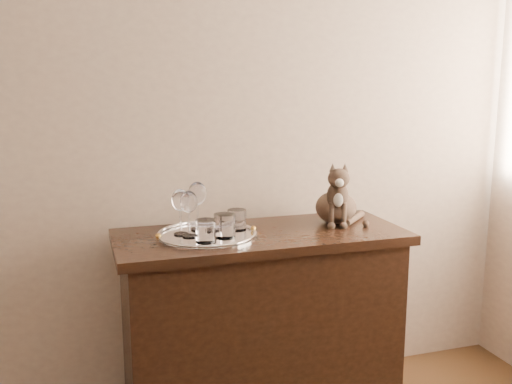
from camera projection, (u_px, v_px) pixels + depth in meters
wall_back at (102, 109)px, 2.38m from camera, size 4.00×0.10×2.70m
sideboard at (261, 328)px, 2.44m from camera, size 1.20×0.50×0.85m
tray at (207, 236)px, 2.29m from camera, size 0.40×0.40×0.01m
wine_glass_a at (180, 212)px, 2.28m from camera, size 0.07×0.07×0.19m
wine_glass_b at (198, 206)px, 2.35m from camera, size 0.08×0.08×0.20m
wine_glass_c at (189, 214)px, 2.25m from camera, size 0.07×0.07×0.19m
tumbler_a at (225, 226)px, 2.24m from camera, size 0.09×0.09×0.10m
tumbler_b at (206, 231)px, 2.18m from camera, size 0.08×0.08×0.09m
tumbler_c at (237, 220)px, 2.35m from camera, size 0.08×0.08×0.09m
cat at (336, 192)px, 2.50m from camera, size 0.35×0.34×0.28m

